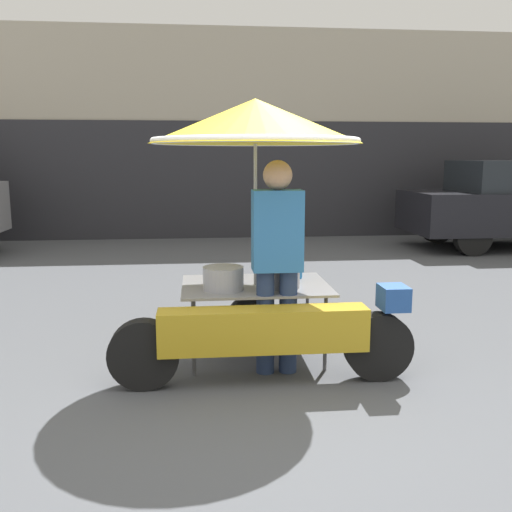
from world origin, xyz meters
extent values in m
plane|color=#4C4F54|center=(0.00, 0.00, 0.00)|extent=(36.00, 36.00, 0.00)
cube|color=#B2A893|center=(0.00, 9.36, 2.13)|extent=(28.00, 2.00, 4.25)
cube|color=#28282D|center=(0.00, 8.33, 1.20)|extent=(23.80, 0.06, 2.40)
cylinder|color=black|center=(0.85, 0.47, 0.26)|extent=(0.52, 0.14, 0.52)
cylinder|color=black|center=(-0.91, 0.47, 0.26)|extent=(0.52, 0.14, 0.52)
cube|color=#B7931E|center=(-0.03, 0.47, 0.42)|extent=(1.55, 0.24, 0.32)
cube|color=#234C93|center=(0.95, 0.47, 0.64)|extent=(0.20, 0.24, 0.18)
cylinder|color=black|center=(-0.03, 1.33, 0.23)|extent=(0.47, 0.14, 0.47)
cylinder|color=#515156|center=(0.49, 0.69, 0.31)|extent=(0.03, 0.03, 0.61)
cylinder|color=#515156|center=(0.49, 1.44, 0.31)|extent=(0.03, 0.03, 0.61)
cylinder|color=#515156|center=(-0.55, 0.69, 0.31)|extent=(0.03, 0.03, 0.61)
cylinder|color=#515156|center=(-0.55, 1.44, 0.31)|extent=(0.03, 0.03, 0.61)
cube|color=gray|center=(-0.03, 1.06, 0.62)|extent=(1.22, 0.88, 0.02)
cylinder|color=#B2B2B7|center=(-0.03, 1.06, 1.21)|extent=(0.03, 0.03, 1.16)
cone|color=yellow|center=(-0.03, 1.06, 1.96)|extent=(1.71, 1.71, 0.35)
torus|color=white|center=(-0.03, 1.06, 1.81)|extent=(1.67, 1.67, 0.05)
cylinder|color=#939399|center=(-0.30, 0.91, 0.72)|extent=(0.33, 0.33, 0.18)
cylinder|color=#939399|center=(0.18, 0.93, 0.72)|extent=(0.27, 0.27, 0.18)
cylinder|color=#1E6BB2|center=(0.31, 1.30, 0.72)|extent=(0.21, 0.21, 0.18)
cylinder|color=navy|center=(0.01, 0.70, 0.41)|extent=(0.14, 0.14, 0.82)
cylinder|color=navy|center=(0.19, 0.70, 0.41)|extent=(0.14, 0.14, 0.82)
cube|color=teal|center=(0.10, 0.70, 1.13)|extent=(0.38, 0.22, 0.62)
sphere|color=tan|center=(0.10, 0.70, 1.55)|extent=(0.22, 0.22, 0.22)
cylinder|color=black|center=(4.19, 5.68, 0.31)|extent=(0.63, 0.20, 0.63)
cylinder|color=black|center=(4.19, 7.16, 0.31)|extent=(0.63, 0.20, 0.63)
camera|label=1|loc=(-0.50, -3.56, 1.69)|focal=40.00mm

